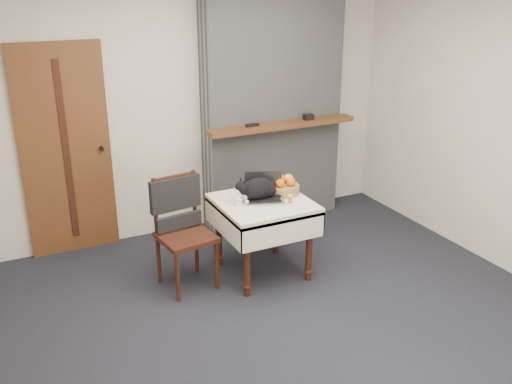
# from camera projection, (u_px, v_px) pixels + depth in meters

# --- Properties ---
(ground) EXTENTS (4.50, 4.50, 0.00)m
(ground) POSITION_uv_depth(u_px,v_px,m) (279.00, 319.00, 4.49)
(ground) COLOR black
(ground) RESTS_ON ground
(room_shell) EXTENTS (4.52, 4.01, 2.61)m
(room_shell) POSITION_uv_depth(u_px,v_px,m) (253.00, 86.00, 4.25)
(room_shell) COLOR beige
(room_shell) RESTS_ON ground
(door) EXTENTS (0.82, 0.10, 2.00)m
(door) POSITION_uv_depth(u_px,v_px,m) (66.00, 152.00, 5.29)
(door) COLOR brown
(door) RESTS_ON ground
(chimney) EXTENTS (1.62, 0.48, 2.60)m
(chimney) POSITION_uv_depth(u_px,v_px,m) (272.00, 102.00, 5.94)
(chimney) COLOR gray
(chimney) RESTS_ON ground
(side_table) EXTENTS (0.78, 0.78, 0.70)m
(side_table) POSITION_uv_depth(u_px,v_px,m) (263.00, 213.00, 4.99)
(side_table) COLOR #34140E
(side_table) RESTS_ON ground
(laptop) EXTENTS (0.40, 0.38, 0.24)m
(laptop) POSITION_uv_depth(u_px,v_px,m) (264.00, 193.00, 4.96)
(laptop) COLOR #B7B7BC
(laptop) RESTS_ON side_table
(cat) EXTENTS (0.47, 0.21, 0.23)m
(cat) POSITION_uv_depth(u_px,v_px,m) (258.00, 189.00, 4.94)
(cat) COLOR black
(cat) RESTS_ON side_table
(cream_jar) EXTENTS (0.06, 0.06, 0.07)m
(cream_jar) POSITION_uv_depth(u_px,v_px,m) (238.00, 202.00, 4.82)
(cream_jar) COLOR silver
(cream_jar) RESTS_ON side_table
(pill_bottle) EXTENTS (0.04, 0.04, 0.07)m
(pill_bottle) POSITION_uv_depth(u_px,v_px,m) (290.00, 199.00, 4.89)
(pill_bottle) COLOR #AA5D14
(pill_bottle) RESTS_ON side_table
(fruit_basket) EXTENTS (0.28, 0.28, 0.16)m
(fruit_basket) POSITION_uv_depth(u_px,v_px,m) (283.00, 186.00, 5.10)
(fruit_basket) COLOR olive
(fruit_basket) RESTS_ON side_table
(desk_clutter) EXTENTS (0.11, 0.11, 0.01)m
(desk_clutter) POSITION_uv_depth(u_px,v_px,m) (277.00, 198.00, 4.99)
(desk_clutter) COLOR black
(desk_clutter) RESTS_ON side_table
(chair) EXTENTS (0.49, 0.48, 0.97)m
(chair) POSITION_uv_depth(u_px,v_px,m) (180.00, 216.00, 4.83)
(chair) COLOR #34140E
(chair) RESTS_ON ground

